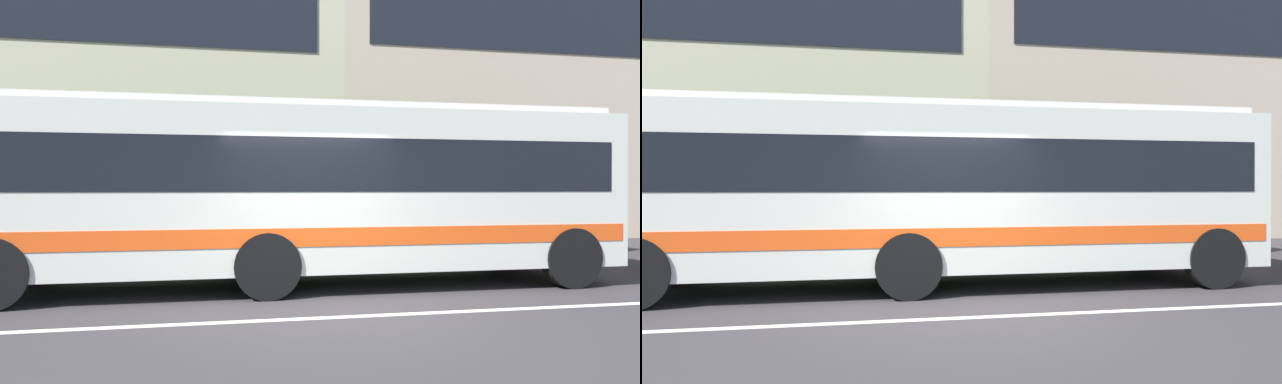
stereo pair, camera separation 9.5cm
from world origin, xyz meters
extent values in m
plane|color=#383435|center=(0.00, 0.00, 0.00)|extent=(160.00, 160.00, 0.00)
cube|color=silver|center=(0.00, 0.00, 0.00)|extent=(60.00, 0.16, 0.01)
cube|color=#255427|center=(-1.43, 6.56, 0.58)|extent=(21.01, 1.10, 1.17)
cube|color=#BFB893|center=(-7.75, 14.94, 5.86)|extent=(21.04, 10.10, 11.72)
cube|color=#BDA990|center=(12.33, 14.94, 6.23)|extent=(19.11, 10.10, 12.45)
cube|color=black|center=(12.33, 9.87, 7.22)|extent=(17.58, 0.04, 2.49)
cube|color=beige|center=(0.05, 2.59, 1.63)|extent=(10.83, 2.55, 2.56)
cube|color=black|center=(0.05, 2.59, 2.01)|extent=(10.18, 2.57, 0.82)
cube|color=#E74D16|center=(0.05, 2.59, 0.93)|extent=(10.61, 2.57, 0.28)
cube|color=beige|center=(0.05, 2.59, 2.97)|extent=(10.39, 2.14, 0.12)
cube|color=black|center=(5.47, 2.59, 2.01)|extent=(0.03, 2.14, 0.90)
cylinder|color=black|center=(4.46, 3.77, 0.50)|extent=(1.00, 0.28, 1.00)
cylinder|color=black|center=(4.47, 1.42, 0.50)|extent=(1.00, 0.28, 1.00)
cylinder|color=black|center=(-0.61, 3.77, 0.50)|extent=(1.00, 0.28, 1.00)
cylinder|color=black|center=(-0.61, 1.42, 0.50)|extent=(1.00, 0.28, 1.00)
cylinder|color=black|center=(-4.36, 3.77, 0.50)|extent=(1.00, 0.28, 1.00)
camera|label=1|loc=(-1.74, -7.56, 1.66)|focal=34.16mm
camera|label=2|loc=(-1.65, -7.58, 1.66)|focal=34.16mm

